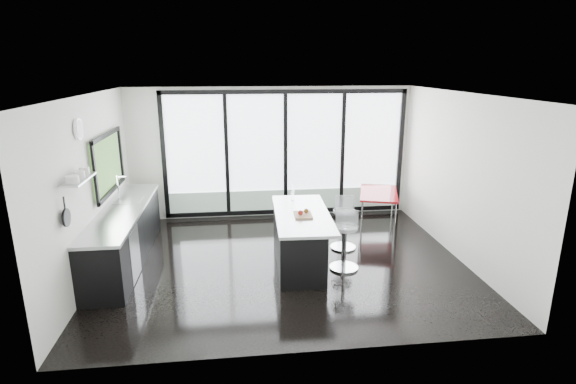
{
  "coord_description": "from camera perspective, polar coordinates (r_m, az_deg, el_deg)",
  "views": [
    {
      "loc": [
        -0.77,
        -6.97,
        3.23
      ],
      "look_at": [
        0.1,
        0.3,
        1.15
      ],
      "focal_mm": 28.0,
      "sensor_mm": 36.0,
      "label": 1
    }
  ],
  "objects": [
    {
      "name": "counter_cabinets",
      "position": [
        8.1,
        -20.05,
        -5.12
      ],
      "size": [
        0.69,
        3.24,
        1.36
      ],
      "color": "black",
      "rests_on": "floor"
    },
    {
      "name": "red_table",
      "position": [
        9.55,
        11.35,
        -2.03
      ],
      "size": [
        1.09,
        1.46,
        0.69
      ],
      "primitive_type": "cube",
      "rotation": [
        0.0,
        0.0,
        -0.3
      ],
      "color": "maroon",
      "rests_on": "floor"
    },
    {
      "name": "floor",
      "position": [
        7.72,
        -0.48,
        -8.87
      ],
      "size": [
        6.0,
        5.0,
        0.0
      ],
      "primitive_type": "cube",
      "color": "black",
      "rests_on": "ground"
    },
    {
      "name": "wall_right",
      "position": [
        8.13,
        21.02,
        1.78
      ],
      "size": [
        0.0,
        5.0,
        2.8
      ],
      "primitive_type": "cube",
      "color": "silver",
      "rests_on": "ground"
    },
    {
      "name": "wall_front",
      "position": [
        4.89,
        2.73,
        -6.15
      ],
      "size": [
        6.0,
        0.0,
        2.8
      ],
      "primitive_type": "cube",
      "color": "silver",
      "rests_on": "ground"
    },
    {
      "name": "bar_stool_near",
      "position": [
        7.4,
        7.19,
        -6.99
      ],
      "size": [
        0.61,
        0.61,
        0.75
      ],
      "primitive_type": "cylinder",
      "rotation": [
        0.0,
        0.0,
        -0.39
      ],
      "color": "silver",
      "rests_on": "floor"
    },
    {
      "name": "ceiling",
      "position": [
        7.02,
        -0.53,
        12.35
      ],
      "size": [
        6.0,
        5.0,
        0.0
      ],
      "primitive_type": "cube",
      "color": "white",
      "rests_on": "wall_back"
    },
    {
      "name": "wall_left",
      "position": [
        7.75,
        -23.18,
        2.14
      ],
      "size": [
        0.26,
        5.0,
        2.8
      ],
      "color": "silver",
      "rests_on": "ground"
    },
    {
      "name": "island",
      "position": [
        7.58,
        1.25,
        -5.74
      ],
      "size": [
        0.98,
        2.16,
        1.13
      ],
      "color": "black",
      "rests_on": "floor"
    },
    {
      "name": "wall_back",
      "position": [
        9.69,
        -0.51,
        4.2
      ],
      "size": [
        6.0,
        0.09,
        2.8
      ],
      "color": "silver",
      "rests_on": "ground"
    },
    {
      "name": "bar_stool_far",
      "position": [
        8.2,
        7.07,
        -4.69
      ],
      "size": [
        0.56,
        0.56,
        0.74
      ],
      "primitive_type": "cylinder",
      "rotation": [
        0.0,
        0.0,
        -0.24
      ],
      "color": "silver",
      "rests_on": "floor"
    }
  ]
}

